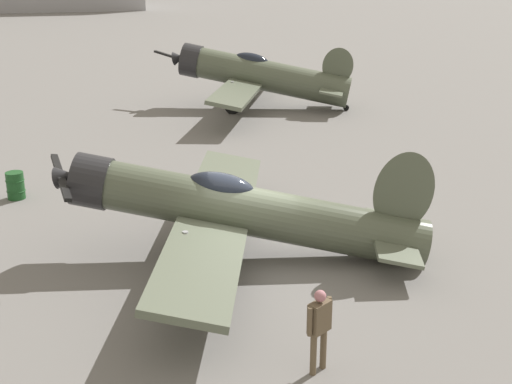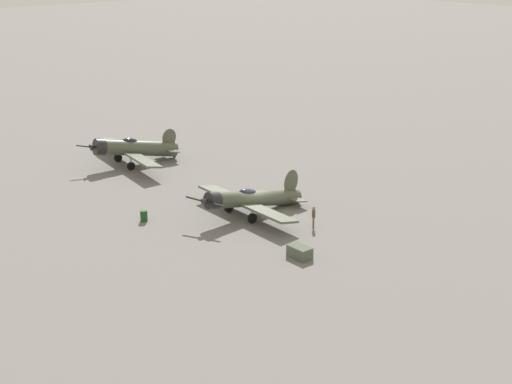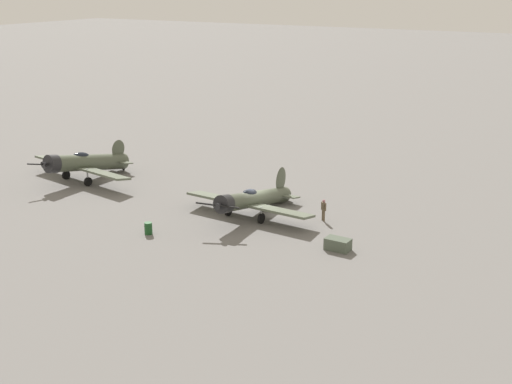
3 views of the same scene
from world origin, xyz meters
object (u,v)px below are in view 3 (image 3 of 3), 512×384
at_px(airplane_mid_apron, 85,163).
at_px(airplane_foreground, 253,200).
at_px(fuel_drum, 148,228).
at_px(ground_crew_mechanic, 324,208).
at_px(equipment_crate, 338,244).

bearing_deg(airplane_mid_apron, airplane_foreground, 97.68).
bearing_deg(fuel_drum, ground_crew_mechanic, -138.18).
bearing_deg(airplane_mid_apron, fuel_drum, 69.66).
relative_size(airplane_foreground, fuel_drum, 12.37).
relative_size(airplane_mid_apron, ground_crew_mechanic, 7.19).
relative_size(ground_crew_mechanic, equipment_crate, 0.99).
height_order(airplane_mid_apron, ground_crew_mechanic, airplane_mid_apron).
relative_size(airplane_mid_apron, fuel_drum, 13.96).
distance_m(airplane_foreground, equipment_crate, 9.15).
distance_m(ground_crew_mechanic, fuel_drum, 13.26).
height_order(ground_crew_mechanic, equipment_crate, ground_crew_mechanic).
bearing_deg(ground_crew_mechanic, airplane_mid_apron, 135.54).
height_order(ground_crew_mechanic, fuel_drum, ground_crew_mechanic).
distance_m(airplane_mid_apron, ground_crew_mechanic, 23.45).
height_order(airplane_foreground, equipment_crate, airplane_foreground).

